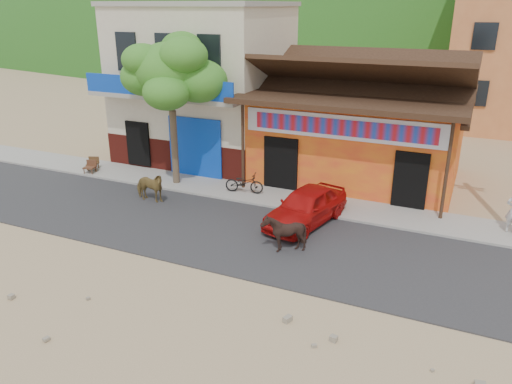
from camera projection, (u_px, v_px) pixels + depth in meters
ground at (203, 271)px, 14.14m from camera, size 120.00×120.00×0.00m
road at (241, 235)px, 16.26m from camera, size 60.00×5.00×0.04m
sidewalk at (281, 198)px, 19.23m from camera, size 60.00×2.00×0.12m
dance_club at (360, 136)px, 21.26m from camera, size 8.00×6.00×3.60m
cafe_building at (205, 85)px, 23.55m from camera, size 7.00×6.00×7.00m
tree at (172, 111)px, 19.75m from camera, size 3.00×3.00×6.00m
cow_tan at (149, 187)px, 18.82m from camera, size 1.38×0.65×1.16m
cow_dark at (284, 233)px, 14.97m from camera, size 1.24×1.15×1.20m
red_car at (306, 206)px, 16.87m from camera, size 2.27×3.94×1.26m
scooter at (244, 183)px, 19.54m from camera, size 1.60×0.80×0.80m
cafe_chair_left at (92, 158)px, 22.29m from camera, size 0.60×0.60×1.00m
cafe_chair_right at (89, 162)px, 21.81m from camera, size 0.56×0.56×1.00m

